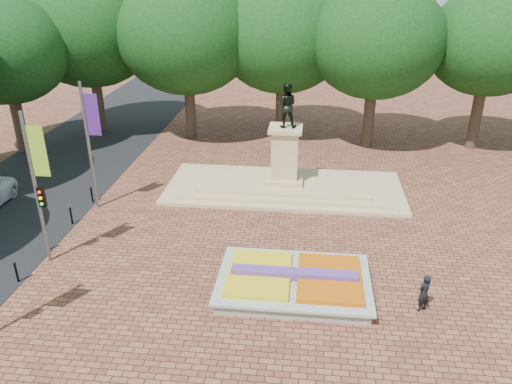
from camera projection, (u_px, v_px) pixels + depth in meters
The scene contains 8 objects.
ground at pixel (273, 262), 22.74m from camera, with size 90.00×90.00×0.00m, color brown.
asphalt_street at pixel (21, 199), 28.77m from camera, with size 9.00×90.00×0.02m, color black.
flower_bed at pixel (294, 281), 20.67m from camera, with size 6.30×4.30×0.91m.
monument at pixel (284, 176), 29.59m from camera, with size 14.00×6.00×6.40m.
tree_row_back at pixel (327, 50), 35.94m from camera, with size 44.80×8.80×10.43m.
banner_poles at pixel (34, 186), 20.96m from camera, with size 0.88×11.17×7.00m.
bollard_row at pixel (32, 255), 22.25m from camera, with size 0.12×13.12×0.98m.
pedestrian at pixel (424, 293), 19.25m from camera, with size 0.59×0.39×1.61m, color black.
Camera 1 is at (1.36, -19.28, 12.42)m, focal length 35.00 mm.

